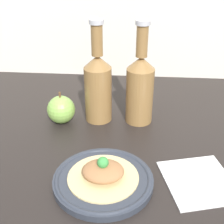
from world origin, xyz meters
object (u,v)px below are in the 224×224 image
(plated_food, at_px, (103,172))
(cider_bottle_left, at_px, (98,85))
(apple, at_px, (61,110))
(cider_bottle_right, at_px, (140,86))
(plate, at_px, (103,180))

(plated_food, bearing_deg, cider_bottle_left, 98.70)
(plated_food, height_order, cider_bottle_left, cider_bottle_left)
(cider_bottle_left, bearing_deg, apple, -165.55)
(apple, bearing_deg, cider_bottle_right, 6.92)
(plate, bearing_deg, apple, 120.38)
(plated_food, xyz_separation_m, cider_bottle_left, (-0.04, 0.28, 0.08))
(plated_food, distance_m, apple, 0.30)
(plate, bearing_deg, cider_bottle_right, 74.91)
(cider_bottle_left, xyz_separation_m, apple, (-0.11, -0.03, -0.07))
(plate, height_order, apple, apple)
(cider_bottle_left, height_order, apple, cider_bottle_left)
(plate, height_order, plated_food, plated_food)
(plated_food, bearing_deg, cider_bottle_right, 74.91)
(plate, distance_m, cider_bottle_right, 0.31)
(cider_bottle_left, bearing_deg, plated_food, -81.30)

